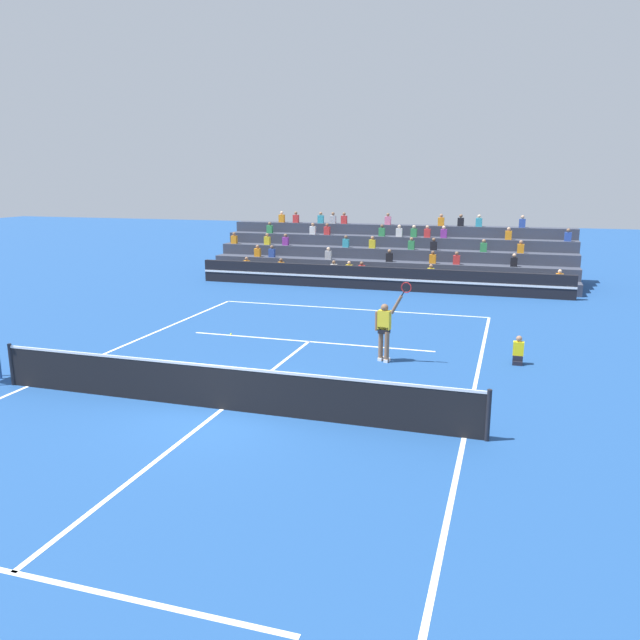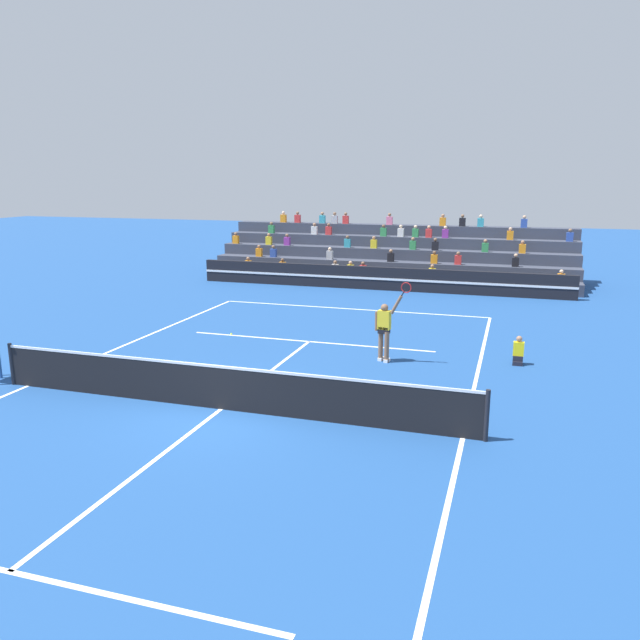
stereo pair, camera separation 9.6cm
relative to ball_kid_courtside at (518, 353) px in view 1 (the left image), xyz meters
The scene contains 8 objects.
ground_plane 8.75m from the ball_kid_courtside, 138.41° to the right, with size 120.00×120.00×0.00m, color navy.
court_lines 8.75m from the ball_kid_courtside, 138.41° to the right, with size 11.10×23.90×0.01m.
tennis_net 8.75m from the ball_kid_courtside, 138.41° to the right, with size 12.00×0.10×1.10m.
sponsor_banner_wall 12.67m from the ball_kid_courtside, 121.08° to the left, with size 18.00×0.26×1.10m.
bleacher_stand 16.07m from the ball_kid_courtside, 114.07° to the left, with size 18.64×4.75×3.38m.
ball_kid_courtside is the anchor object (origin of this frame).
tennis_player 3.88m from the ball_kid_courtside, 167.15° to the right, with size 1.12×0.39×2.44m.
tennis_ball 9.39m from the ball_kid_courtside, behind, with size 0.07×0.07×0.07m, color #C6DB33.
Camera 1 is at (6.21, -12.34, 5.24)m, focal length 35.00 mm.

